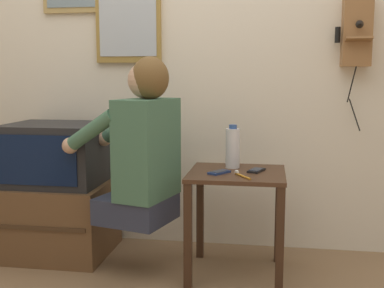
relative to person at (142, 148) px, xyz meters
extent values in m
cube|color=silver|center=(0.18, 0.57, 0.57)|extent=(6.80, 0.05, 2.55)
cube|color=#422819|center=(0.50, 0.07, -0.14)|extent=(0.51, 0.48, 0.02)
cube|color=#382215|center=(0.27, -0.14, -0.43)|extent=(0.04, 0.04, 0.55)
cube|color=#382215|center=(0.73, -0.14, -0.43)|extent=(0.04, 0.04, 0.55)
cube|color=#382215|center=(0.27, 0.29, -0.43)|extent=(0.04, 0.04, 0.55)
cube|color=#382215|center=(0.73, 0.29, -0.43)|extent=(0.04, 0.04, 0.55)
cube|color=#2D3347|center=(-0.04, 0.01, -0.34)|extent=(0.44, 0.43, 0.14)
cube|color=#426B51|center=(0.03, -0.01, 0.00)|extent=(0.31, 0.41, 0.53)
sphere|color=tan|center=(0.03, -0.01, 0.36)|extent=(0.19, 0.19, 0.19)
ellipsoid|color=brown|center=(0.05, -0.01, 0.37)|extent=(0.24, 0.25, 0.22)
cylinder|color=#426B51|center=(-0.25, -0.09, 0.09)|extent=(0.32, 0.16, 0.24)
cylinder|color=#426B51|center=(-0.17, 0.21, 0.09)|extent=(0.32, 0.16, 0.24)
sphere|color=tan|center=(-0.38, -0.05, 0.01)|extent=(0.09, 0.09, 0.09)
sphere|color=tan|center=(-0.30, 0.24, 0.01)|extent=(0.09, 0.09, 0.09)
cube|color=brown|center=(-0.61, 0.22, -0.48)|extent=(0.66, 0.54, 0.44)
cube|color=#432E1C|center=(-0.61, -0.05, -0.46)|extent=(0.60, 0.01, 0.02)
cube|color=#232326|center=(-0.59, 0.23, -0.08)|extent=(0.56, 0.47, 0.36)
cube|color=#0C1938|center=(-0.59, -0.01, -0.08)|extent=(0.46, 0.01, 0.28)
cube|color=olive|center=(1.15, 0.49, 0.63)|extent=(0.16, 0.11, 0.40)
cube|color=olive|center=(1.15, 0.40, 0.58)|extent=(0.14, 0.07, 0.03)
cone|color=black|center=(1.15, 0.38, 0.66)|extent=(0.04, 0.05, 0.04)
cylinder|color=black|center=(1.05, 0.49, 0.61)|extent=(0.03, 0.03, 0.09)
cylinder|color=black|center=(1.14, 0.47, 0.33)|extent=(0.04, 0.04, 0.22)
cylinder|color=black|center=(1.16, 0.47, 0.15)|extent=(0.07, 0.06, 0.19)
cube|color=navy|center=(0.41, 0.01, -0.12)|extent=(0.12, 0.14, 0.01)
cube|color=black|center=(0.41, 0.01, -0.12)|extent=(0.10, 0.11, 0.00)
cube|color=black|center=(0.60, 0.10, -0.12)|extent=(0.10, 0.14, 0.01)
cube|color=black|center=(0.60, 0.10, -0.12)|extent=(0.08, 0.11, 0.00)
cylinder|color=silver|center=(0.47, 0.18, -0.02)|extent=(0.08, 0.08, 0.22)
cylinder|color=#2D4C8C|center=(0.47, 0.18, 0.10)|extent=(0.04, 0.04, 0.02)
cylinder|color=orange|center=(0.54, -0.06, -0.12)|extent=(0.09, 0.14, 0.01)
cube|color=white|center=(0.51, 0.00, -0.11)|extent=(0.02, 0.03, 0.01)
camera|label=1|loc=(0.67, -2.46, 0.38)|focal=45.00mm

